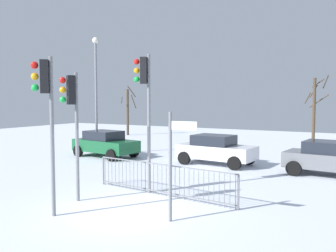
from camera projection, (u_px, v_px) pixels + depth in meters
ground_plane at (127, 211)px, 10.75m from camera, size 60.00×60.00×0.00m
traffic_light_foreground_left at (46, 100)px, 10.09m from camera, size 0.47×0.47×4.40m
traffic_light_rear_right at (145, 92)px, 12.70m from camera, size 0.54×0.39×4.77m
traffic_light_foreground_right at (72, 107)px, 11.63m from camera, size 0.44×0.50×4.08m
direction_sign_post at (172, 160)px, 9.75m from camera, size 0.79×0.11×2.91m
pedestrian_guard_railing at (162, 179)px, 12.51m from camera, size 5.64×0.75×1.07m
car_green_trailing at (105, 143)px, 20.94m from camera, size 4.00×2.36×1.47m
car_grey_near at (331, 158)px, 15.68m from camera, size 3.93×2.20×1.47m
car_white_far at (216, 149)px, 18.47m from camera, size 3.92×2.18×1.47m
street_lamp at (96, 83)px, 21.52m from camera, size 0.36×0.36×6.80m
bare_tree_left at (314, 109)px, 25.74m from camera, size 1.53×1.41×4.87m
bare_tree_centre at (128, 111)px, 33.66m from camera, size 1.51×1.50×4.44m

